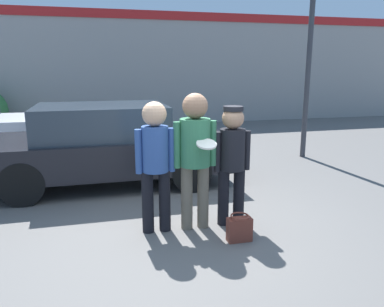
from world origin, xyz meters
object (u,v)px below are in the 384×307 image
at_px(parked_car_near, 107,144).
at_px(handbag, 239,228).
at_px(person_left, 155,157).
at_px(person_right, 232,156).
at_px(person_middle_with_frisbee, 195,148).
at_px(street_lamp, 325,2).

height_order(parked_car_near, handbag, parked_car_near).
bearing_deg(handbag, parked_car_near, 117.47).
relative_size(person_left, handbag, 5.01).
height_order(person_left, person_right, person_left).
bearing_deg(person_right, person_left, 179.42).
distance_m(person_left, handbag, 1.36).
bearing_deg(handbag, person_middle_with_frisbee, 129.65).
height_order(person_middle_with_frisbee, street_lamp, street_lamp).
relative_size(person_left, person_middle_with_frisbee, 0.95).
bearing_deg(person_right, person_middle_with_frisbee, -178.17).
relative_size(person_left, parked_car_near, 0.39).
bearing_deg(street_lamp, person_right, -135.43).
distance_m(parked_car_near, street_lamp, 5.70).
bearing_deg(person_middle_with_frisbee, person_right, 1.83).
xyz_separation_m(person_left, person_middle_with_frisbee, (0.51, -0.03, 0.08)).
relative_size(person_right, parked_car_near, 0.37).
distance_m(person_left, parked_car_near, 2.36).
bearing_deg(parked_car_near, handbag, -62.53).
height_order(person_left, handbag, person_left).
bearing_deg(person_left, person_middle_with_frisbee, -2.97).
bearing_deg(street_lamp, parked_car_near, -168.55).
relative_size(person_middle_with_frisbee, handbag, 5.30).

